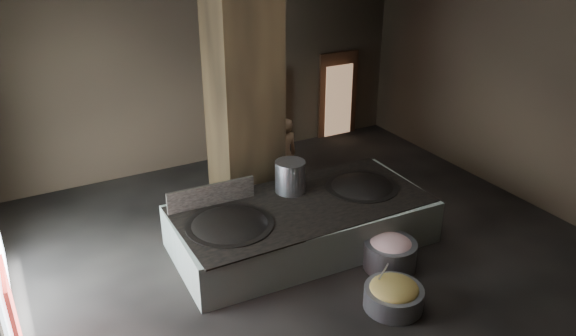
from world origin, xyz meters
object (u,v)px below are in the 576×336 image
wok_right (362,190)px  meat_basin (390,255)px  stock_pot (290,177)px  veg_basin (393,298)px  wok_left (230,229)px  cook (284,155)px  hearth_platform (302,224)px

wok_right → meat_basin: (-0.41, -1.45, -0.50)m
stock_pot → veg_basin: (0.27, -2.84, -0.96)m
wok_left → meat_basin: size_ratio=1.63×
cook → meat_basin: (0.20, -3.47, -0.60)m
hearth_platform → veg_basin: (0.32, -2.29, -0.23)m
wok_right → meat_basin: size_ratio=1.51×
wok_left → stock_pot: 1.66m
wok_left → stock_pot: stock_pot is taller
hearth_platform → cook: size_ratio=2.76×
stock_pot → cook: size_ratio=0.36×
wok_right → stock_pot: stock_pot is taller
cook → veg_basin: bearing=84.4°
hearth_platform → meat_basin: size_ratio=5.16×
meat_basin → wok_right: bearing=74.3°
wok_right → cook: (-0.61, 2.02, 0.09)m
wok_left → cook: 3.05m
wok_right → meat_basin: wok_right is taller
stock_pot → hearth_platform: bearing=-95.2°
veg_basin → meat_basin: 1.08m
stock_pot → veg_basin: 3.01m
wok_right → veg_basin: size_ratio=1.47×
hearth_platform → wok_left: size_ratio=3.17×
wok_right → wok_left: bearing=-178.0°
veg_basin → meat_basin: (0.62, 0.89, 0.08)m
cook → veg_basin: (-0.42, -4.35, -0.67)m
wok_left → meat_basin: (2.39, -1.35, -0.50)m
cook → meat_basin: 3.53m
cook → meat_basin: cook is taller
stock_pot → meat_basin: stock_pot is taller
hearth_platform → meat_basin: (0.94, -1.40, -0.16)m
stock_pot → veg_basin: stock_pot is taller
hearth_platform → wok_right: wok_right is taller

